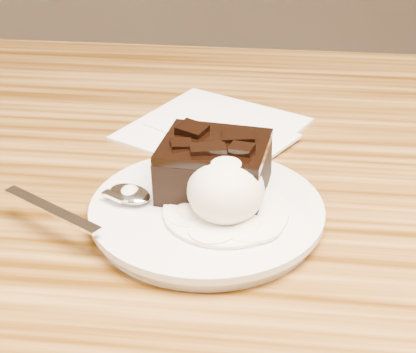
# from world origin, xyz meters

# --- Properties ---
(plate) EXTENTS (0.20, 0.20, 0.02)m
(plate) POSITION_xyz_m (-0.11, -0.07, 0.76)
(plate) COLOR silver
(plate) RESTS_ON dining_table
(brownie) EXTENTS (0.10, 0.09, 0.04)m
(brownie) POSITION_xyz_m (-0.11, -0.04, 0.79)
(brownie) COLOR black
(brownie) RESTS_ON plate
(ice_cream_scoop) EXTENTS (0.07, 0.07, 0.05)m
(ice_cream_scoop) POSITION_xyz_m (-0.09, -0.08, 0.79)
(ice_cream_scoop) COLOR white
(ice_cream_scoop) RESTS_ON plate
(melt_puddle) EXTENTS (0.11, 0.11, 0.00)m
(melt_puddle) POSITION_xyz_m (-0.09, -0.08, 0.77)
(melt_puddle) COLOR white
(melt_puddle) RESTS_ON plate
(spoon) EXTENTS (0.16, 0.11, 0.01)m
(spoon) POSITION_xyz_m (-0.18, -0.07, 0.77)
(spoon) COLOR silver
(spoon) RESTS_ON plate
(napkin) EXTENTS (0.23, 0.23, 0.01)m
(napkin) POSITION_xyz_m (-0.13, 0.11, 0.75)
(napkin) COLOR white
(napkin) RESTS_ON dining_table
(crumb_a) EXTENTS (0.01, 0.01, 0.00)m
(crumb_a) POSITION_xyz_m (-0.07, -0.10, 0.77)
(crumb_a) COLOR black
(crumb_a) RESTS_ON plate
(crumb_b) EXTENTS (0.01, 0.01, 0.00)m
(crumb_b) POSITION_xyz_m (-0.08, -0.09, 0.77)
(crumb_b) COLOR black
(crumb_b) RESTS_ON plate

